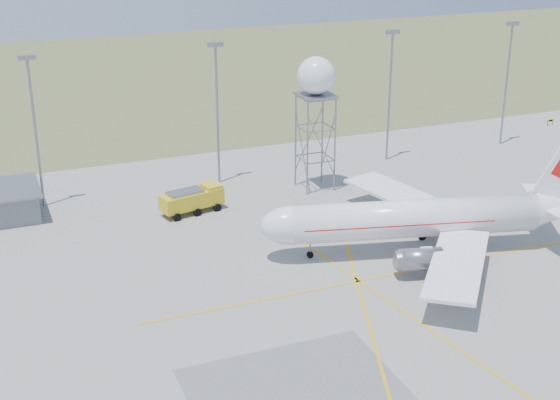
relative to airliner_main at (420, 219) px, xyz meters
name	(u,v)px	position (x,y,z in m)	size (l,w,h in m)	color
grass_strip	(162,76)	(-4.37, 105.68, -4.11)	(400.00, 120.00, 0.03)	#4F5D33
mast_a	(34,120)	(-39.37, 31.68, 7.95)	(2.20, 0.50, 20.50)	gray
mast_b	(217,102)	(-14.37, 31.68, 7.95)	(2.20, 0.50, 20.50)	gray
mast_c	(390,85)	(13.63, 31.68, 7.95)	(2.20, 0.50, 20.50)	gray
mast_d	(508,74)	(35.63, 31.68, 7.95)	(2.20, 0.50, 20.50)	gray
taxi_sign_near	(551,121)	(51.23, 37.67, -3.23)	(1.60, 0.17, 1.20)	black
airliner_main	(420,219)	(0.00, 0.00, 0.00)	(39.16, 37.30, 13.45)	white
radar_tower	(316,116)	(-2.41, 24.23, 6.53)	(5.25, 5.25, 18.99)	gray
fire_truck	(193,201)	(-21.16, 21.78, -2.50)	(8.86, 4.82, 3.38)	gold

